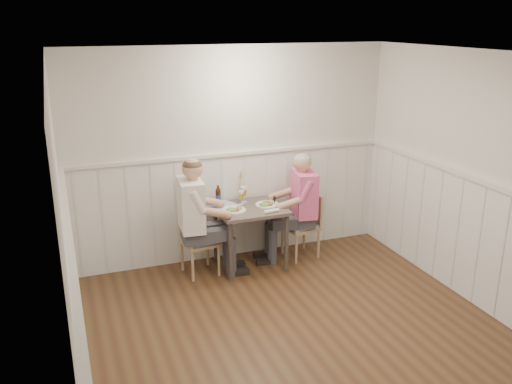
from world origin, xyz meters
TOP-DOWN VIEW (x-y plane):
  - ground_plane at (0.00, 0.00)m, footprint 4.50×4.50m
  - room_shell at (0.00, 0.00)m, footprint 4.04×4.54m
  - wainscot at (0.00, 0.69)m, footprint 4.00×4.49m
  - dining_table at (0.08, 1.84)m, footprint 0.79×0.70m
  - chair_right at (0.81, 1.88)m, footprint 0.43×0.43m
  - chair_left at (-0.59, 1.84)m, footprint 0.43×0.43m
  - man_in_pink at (0.73, 1.83)m, footprint 0.68×0.48m
  - diner_cream at (-0.60, 1.78)m, footprint 0.69×0.48m
  - plate_man at (0.28, 1.82)m, footprint 0.28×0.28m
  - plate_diner at (-0.15, 1.77)m, footprint 0.28×0.28m
  - beer_glass_a at (0.08, 2.04)m, footprint 0.08×0.08m
  - beer_glass_b at (0.02, 1.98)m, footprint 0.07×0.07m
  - beer_bottle at (-0.23, 2.10)m, footprint 0.06×0.06m
  - rolled_napkin at (0.25, 1.58)m, footprint 0.20×0.07m
  - grass_vase at (0.05, 2.15)m, footprint 0.04×0.04m
  - gingham_mat at (-0.21, 2.00)m, footprint 0.40×0.37m

SIDE VIEW (x-z plane):
  - ground_plane at x=0.00m, z-range 0.00..0.00m
  - chair_left at x=-0.59m, z-range 0.03..0.84m
  - chair_right at x=0.81m, z-range 0.03..0.85m
  - man_in_pink at x=0.73m, z-range -0.11..1.27m
  - diner_cream at x=-0.60m, z-range -0.12..1.33m
  - dining_table at x=0.08m, z-range 0.26..1.01m
  - wainscot at x=0.00m, z-range 0.02..1.36m
  - gingham_mat at x=-0.21m, z-range 0.75..0.76m
  - rolled_napkin at x=0.25m, z-range 0.75..0.79m
  - plate_diner at x=-0.15m, z-range 0.74..0.81m
  - plate_man at x=0.28m, z-range 0.74..0.81m
  - beer_bottle at x=-0.23m, z-range 0.74..0.97m
  - beer_glass_b at x=0.02m, z-range 0.78..0.95m
  - beer_glass_a at x=0.08m, z-range 0.78..0.98m
  - grass_vase at x=0.05m, z-range 0.73..1.11m
  - room_shell at x=0.00m, z-range 0.22..2.82m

